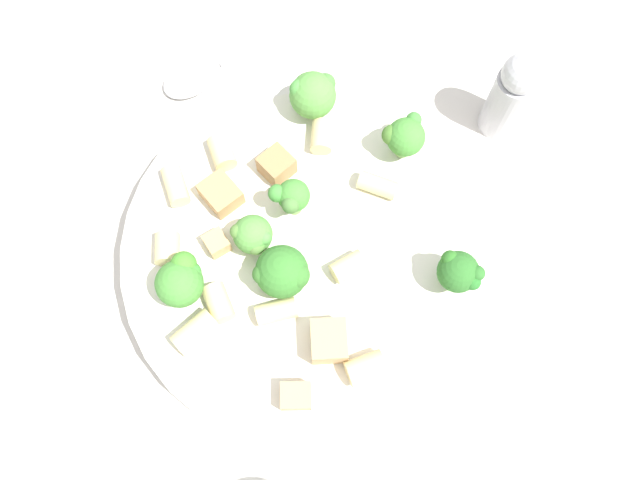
{
  "coord_description": "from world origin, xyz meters",
  "views": [
    {
      "loc": [
        -0.11,
        -0.1,
        0.45
      ],
      "look_at": [
        0.0,
        0.0,
        0.05
      ],
      "focal_mm": 35.0,
      "sensor_mm": 36.0,
      "label": 1
    }
  ],
  "objects_px": {
    "rigatoni_7": "(167,248)",
    "chicken_chunk_1": "(296,396)",
    "rigatoni_8": "(376,183)",
    "rigatoni_1": "(276,311)",
    "rigatoni_3": "(352,263)",
    "pepper_shaker": "(512,95)",
    "broccoli_floret_5": "(292,196)",
    "chicken_chunk_2": "(277,165)",
    "chicken_chunk_0": "(329,341)",
    "rigatoni_6": "(322,137)",
    "spoon": "(212,63)",
    "chicken_chunk_3": "(221,194)",
    "rigatoni_9": "(196,333)",
    "broccoli_floret_1": "(313,94)",
    "rigatoni_5": "(219,303)",
    "broccoli_floret_3": "(404,137)",
    "broccoli_floret_4": "(181,280)",
    "broccoli_floret_2": "(459,272)",
    "broccoli_floret_0": "(283,272)",
    "rigatoni_0": "(176,186)",
    "rigatoni_2": "(227,148)",
    "rigatoni_4": "(366,368)",
    "pasta_bowl": "(320,251)",
    "chicken_chunk_4": "(217,243)",
    "broccoli_floret_6": "(253,236)"
  },
  "relations": [
    {
      "from": "broccoli_floret_0",
      "to": "chicken_chunk_1",
      "type": "relative_size",
      "value": 1.98
    },
    {
      "from": "rigatoni_3",
      "to": "chicken_chunk_3",
      "type": "height_order",
      "value": "same"
    },
    {
      "from": "broccoli_floret_2",
      "to": "rigatoni_3",
      "type": "bearing_deg",
      "value": 124.49
    },
    {
      "from": "rigatoni_9",
      "to": "chicken_chunk_2",
      "type": "distance_m",
      "value": 0.13
    },
    {
      "from": "chicken_chunk_1",
      "to": "broccoli_floret_2",
      "type": "bearing_deg",
      "value": -9.99
    },
    {
      "from": "rigatoni_6",
      "to": "chicken_chunk_4",
      "type": "height_order",
      "value": "rigatoni_6"
    },
    {
      "from": "pepper_shaker",
      "to": "chicken_chunk_0",
      "type": "bearing_deg",
      "value": -172.75
    },
    {
      "from": "broccoli_floret_3",
      "to": "rigatoni_1",
      "type": "bearing_deg",
      "value": -172.01
    },
    {
      "from": "rigatoni_8",
      "to": "rigatoni_0",
      "type": "bearing_deg",
      "value": 134.61
    },
    {
      "from": "rigatoni_7",
      "to": "chicken_chunk_1",
      "type": "distance_m",
      "value": 0.14
    },
    {
      "from": "rigatoni_3",
      "to": "rigatoni_6",
      "type": "bearing_deg",
      "value": 55.67
    },
    {
      "from": "chicken_chunk_4",
      "to": "chicken_chunk_3",
      "type": "bearing_deg",
      "value": 42.16
    },
    {
      "from": "broccoli_floret_0",
      "to": "chicken_chunk_3",
      "type": "xyz_separation_m",
      "value": [
        0.01,
        0.08,
        -0.01
      ]
    },
    {
      "from": "rigatoni_5",
      "to": "rigatoni_9",
      "type": "bearing_deg",
      "value": -170.71
    },
    {
      "from": "broccoli_floret_6",
      "to": "broccoli_floret_2",
      "type": "bearing_deg",
      "value": -57.34
    },
    {
      "from": "broccoli_floret_5",
      "to": "chicken_chunk_2",
      "type": "relative_size",
      "value": 1.6
    },
    {
      "from": "broccoli_floret_5",
      "to": "rigatoni_9",
      "type": "height_order",
      "value": "broccoli_floret_5"
    },
    {
      "from": "rigatoni_3",
      "to": "rigatoni_8",
      "type": "xyz_separation_m",
      "value": [
        0.06,
        0.03,
        -0.0
      ]
    },
    {
      "from": "rigatoni_8",
      "to": "spoon",
      "type": "relative_size",
      "value": 0.17
    },
    {
      "from": "chicken_chunk_0",
      "to": "chicken_chunk_4",
      "type": "xyz_separation_m",
      "value": [
        -0.0,
        0.11,
        -0.0
      ]
    },
    {
      "from": "broccoli_floret_2",
      "to": "rigatoni_9",
      "type": "bearing_deg",
      "value": 146.01
    },
    {
      "from": "broccoli_floret_2",
      "to": "rigatoni_8",
      "type": "height_order",
      "value": "broccoli_floret_2"
    },
    {
      "from": "broccoli_floret_6",
      "to": "rigatoni_9",
      "type": "relative_size",
      "value": 1.12
    },
    {
      "from": "broccoli_floret_1",
      "to": "rigatoni_5",
      "type": "relative_size",
      "value": 1.53
    },
    {
      "from": "chicken_chunk_0",
      "to": "chicken_chunk_3",
      "type": "xyz_separation_m",
      "value": [
        0.02,
        0.13,
        -0.0
      ]
    },
    {
      "from": "rigatoni_0",
      "to": "rigatoni_2",
      "type": "relative_size",
      "value": 1.2
    },
    {
      "from": "pasta_bowl",
      "to": "spoon",
      "type": "relative_size",
      "value": 1.7
    },
    {
      "from": "broccoli_floret_3",
      "to": "chicken_chunk_3",
      "type": "bearing_deg",
      "value": 150.02
    },
    {
      "from": "broccoli_floret_0",
      "to": "rigatoni_8",
      "type": "height_order",
      "value": "broccoli_floret_0"
    },
    {
      "from": "chicken_chunk_2",
      "to": "pepper_shaker",
      "type": "xyz_separation_m",
      "value": [
        0.17,
        -0.09,
        -0.0
      ]
    },
    {
      "from": "rigatoni_7",
      "to": "chicken_chunk_3",
      "type": "xyz_separation_m",
      "value": [
        0.05,
        0.0,
        -0.0
      ]
    },
    {
      "from": "broccoli_floret_5",
      "to": "rigatoni_0",
      "type": "distance_m",
      "value": 0.09
    },
    {
      "from": "rigatoni_0",
      "to": "chicken_chunk_1",
      "type": "height_order",
      "value": "same"
    },
    {
      "from": "chicken_chunk_2",
      "to": "pepper_shaker",
      "type": "relative_size",
      "value": 0.25
    },
    {
      "from": "chicken_chunk_2",
      "to": "broccoli_floret_3",
      "type": "bearing_deg",
      "value": -36.29
    },
    {
      "from": "rigatoni_5",
      "to": "chicken_chunk_2",
      "type": "distance_m",
      "value": 0.11
    },
    {
      "from": "rigatoni_1",
      "to": "rigatoni_4",
      "type": "xyz_separation_m",
      "value": [
        0.01,
        -0.07,
        0.0
      ]
    },
    {
      "from": "rigatoni_6",
      "to": "spoon",
      "type": "distance_m",
      "value": 0.14
    },
    {
      "from": "broccoli_floret_4",
      "to": "rigatoni_8",
      "type": "height_order",
      "value": "broccoli_floret_4"
    },
    {
      "from": "pepper_shaker",
      "to": "rigatoni_8",
      "type": "bearing_deg",
      "value": 168.74
    },
    {
      "from": "rigatoni_3",
      "to": "pepper_shaker",
      "type": "bearing_deg",
      "value": 1.09
    },
    {
      "from": "chicken_chunk_2",
      "to": "chicken_chunk_3",
      "type": "relative_size",
      "value": 0.8
    },
    {
      "from": "rigatoni_8",
      "to": "broccoli_floret_2",
      "type": "bearing_deg",
      "value": -100.79
    },
    {
      "from": "rigatoni_4",
      "to": "rigatoni_8",
      "type": "distance_m",
      "value": 0.13
    },
    {
      "from": "broccoli_floret_1",
      "to": "rigatoni_5",
      "type": "bearing_deg",
      "value": -158.27
    },
    {
      "from": "pasta_bowl",
      "to": "rigatoni_2",
      "type": "height_order",
      "value": "rigatoni_2"
    },
    {
      "from": "broccoli_floret_2",
      "to": "rigatoni_1",
      "type": "bearing_deg",
      "value": 144.47
    },
    {
      "from": "broccoli_floret_2",
      "to": "chicken_chunk_1",
      "type": "bearing_deg",
      "value": 170.01
    },
    {
      "from": "rigatoni_8",
      "to": "rigatoni_1",
      "type": "bearing_deg",
      "value": -172.47
    },
    {
      "from": "rigatoni_8",
      "to": "pepper_shaker",
      "type": "bearing_deg",
      "value": -11.26
    }
  ]
}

